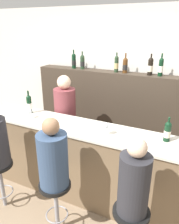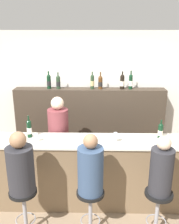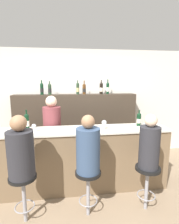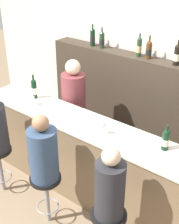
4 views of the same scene
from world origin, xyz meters
The scene contains 21 objects.
ground_plane centered at (0.00, 0.00, 0.00)m, with size 16.00×16.00×0.00m, color #8C755B.
wall_back centered at (0.00, 1.71, 1.30)m, with size 6.40×0.05×2.60m.
bar_counter centered at (0.00, 0.25, 0.54)m, with size 3.01×0.55×1.07m.
back_bar_cabinet centered at (0.00, 1.49, 0.78)m, with size 2.83×0.28×1.56m.
wine_bottle_counter_0 centered at (-0.88, 0.35, 1.21)m, with size 0.07×0.07×0.34m.
wine_bottle_counter_1 centered at (1.07, 0.35, 1.19)m, with size 0.08×0.08×0.29m.
wine_bottle_backbar_0 centered at (-0.76, 1.49, 1.69)m, with size 0.08×0.08×0.33m.
wine_bottle_backbar_1 centered at (-0.58, 1.49, 1.68)m, with size 0.08×0.08×0.31m.
wine_bottle_backbar_2 centered at (0.05, 1.49, 1.69)m, with size 0.07×0.07×0.32m.
wine_bottle_backbar_3 centered at (0.20, 1.49, 1.68)m, with size 0.08×0.08×0.32m.
wine_bottle_backbar_4 centered at (0.60, 1.49, 1.69)m, with size 0.08×0.08×0.33m.
wine_bottle_backbar_5 centered at (0.76, 1.49, 1.70)m, with size 0.07×0.07×0.34m.
wine_glass_0 centered at (-0.74, 0.19, 1.17)m, with size 0.07×0.07×0.13m.
wine_glass_1 centered at (0.39, 0.19, 1.19)m, with size 0.08×0.08×0.16m.
bar_stool_left centered at (-0.81, -0.40, 0.52)m, with size 0.35×0.35×0.67m.
guest_seated_left centered at (-0.81, -0.40, 1.01)m, with size 0.33×0.33×0.80m.
bar_stool_middle centered at (0.05, -0.40, 0.52)m, with size 0.35×0.35×0.67m.
guest_seated_middle centered at (0.05, -0.40, 1.00)m, with size 0.32×0.32×0.78m.
bar_stool_right centered at (0.91, -0.40, 0.52)m, with size 0.35×0.35×0.67m.
guest_seated_right centered at (0.91, -0.40, 1.00)m, with size 0.28×0.28×0.77m.
bartender centered at (-0.50, 0.73, 0.74)m, with size 0.33×0.33×1.60m.
Camera 2 is at (0.09, -3.06, 2.60)m, focal length 40.00 mm.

